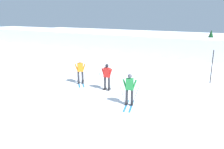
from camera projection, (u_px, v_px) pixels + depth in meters
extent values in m
plane|color=white|center=(66.00, 109.00, 11.43)|extent=(120.00, 120.00, 0.00)
cube|color=white|center=(181.00, 44.00, 28.06)|extent=(80.00, 8.70, 2.23)
cube|color=#237AC6|center=(83.00, 84.00, 15.58)|extent=(1.18, 1.21, 0.02)
cube|color=#237AC6|center=(79.00, 84.00, 15.53)|extent=(1.18, 1.21, 0.02)
cube|color=black|center=(83.00, 82.00, 15.71)|extent=(0.27, 0.27, 0.10)
cube|color=black|center=(79.00, 83.00, 15.65)|extent=(0.27, 0.27, 0.10)
cylinder|color=#2D2D33|center=(83.00, 76.00, 15.59)|extent=(0.14, 0.14, 0.85)
cylinder|color=#2D2D33|center=(78.00, 76.00, 15.53)|extent=(0.14, 0.14, 0.85)
cube|color=orange|center=(80.00, 67.00, 15.40)|extent=(0.44, 0.44, 0.60)
cylinder|color=orange|center=(84.00, 67.00, 15.44)|extent=(0.25, 0.24, 0.55)
cylinder|color=orange|center=(77.00, 68.00, 15.33)|extent=(0.25, 0.24, 0.55)
sphere|color=silver|center=(80.00, 61.00, 15.29)|extent=(0.22, 0.22, 0.22)
cylinder|color=#38383D|center=(85.00, 76.00, 15.53)|extent=(0.28, 0.27, 1.11)
cylinder|color=#38383D|center=(76.00, 77.00, 15.40)|extent=(0.28, 0.27, 1.11)
cube|color=maroon|center=(80.00, 66.00, 15.59)|extent=(0.33, 0.32, 0.40)
cube|color=#237AC6|center=(131.00, 106.00, 11.74)|extent=(0.62, 1.54, 0.02)
cube|color=#237AC6|center=(126.00, 106.00, 11.80)|extent=(0.62, 1.54, 0.02)
cube|color=black|center=(132.00, 104.00, 11.87)|extent=(0.20, 0.29, 0.10)
cube|color=black|center=(127.00, 104.00, 11.93)|extent=(0.20, 0.29, 0.10)
cylinder|color=#2D2D33|center=(132.00, 96.00, 11.75)|extent=(0.14, 0.14, 0.85)
cylinder|color=#2D2D33|center=(127.00, 95.00, 11.81)|extent=(0.14, 0.14, 0.85)
cube|color=#23843D|center=(130.00, 84.00, 11.62)|extent=(0.44, 0.35, 0.60)
cylinder|color=#23843D|center=(134.00, 85.00, 11.55)|extent=(0.27, 0.17, 0.55)
cylinder|color=#23843D|center=(125.00, 84.00, 11.66)|extent=(0.27, 0.17, 0.55)
sphere|color=#4C4C56|center=(130.00, 76.00, 11.51)|extent=(0.22, 0.22, 0.22)
cylinder|color=#38383D|center=(135.00, 97.00, 11.62)|extent=(0.36, 0.15, 1.06)
cylinder|color=#38383D|center=(123.00, 96.00, 11.75)|extent=(0.36, 0.15, 1.06)
cube|color=#B7B2A3|center=(130.00, 83.00, 11.81)|extent=(0.32, 0.26, 0.40)
cube|color=silver|center=(108.00, 91.00, 14.11)|extent=(0.27, 1.60, 0.02)
cube|color=silver|center=(104.00, 90.00, 14.22)|extent=(0.27, 1.60, 0.02)
cube|color=black|center=(109.00, 89.00, 14.22)|extent=(0.15, 0.27, 0.10)
cube|color=black|center=(105.00, 89.00, 14.34)|extent=(0.15, 0.27, 0.10)
cylinder|color=#2D2D33|center=(109.00, 82.00, 14.10)|extent=(0.14, 0.14, 0.85)
cylinder|color=#2D2D33|center=(105.00, 82.00, 14.22)|extent=(0.14, 0.14, 0.85)
cube|color=red|center=(107.00, 72.00, 14.00)|extent=(0.40, 0.28, 0.60)
cylinder|color=red|center=(110.00, 73.00, 13.88)|extent=(0.26, 0.12, 0.55)
cylinder|color=red|center=(103.00, 72.00, 14.09)|extent=(0.26, 0.12, 0.55)
sphere|color=black|center=(107.00, 66.00, 13.89)|extent=(0.22, 0.22, 0.22)
cylinder|color=#38383D|center=(111.00, 83.00, 13.92)|extent=(0.28, 0.06, 1.12)
cylinder|color=#38383D|center=(101.00, 81.00, 14.22)|extent=(0.28, 0.06, 1.12)
cube|color=maroon|center=(108.00, 71.00, 14.18)|extent=(0.30, 0.21, 0.40)
cylinder|color=black|center=(212.00, 67.00, 15.48)|extent=(0.06, 0.06, 2.35)
cylinder|color=#513823|center=(209.00, 55.00, 25.71)|extent=(0.23, 0.23, 0.50)
cone|color=#0F3819|center=(210.00, 41.00, 25.32)|extent=(1.75, 1.75, 2.54)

